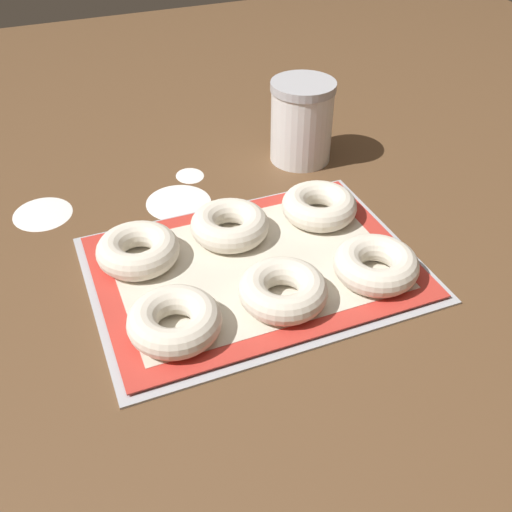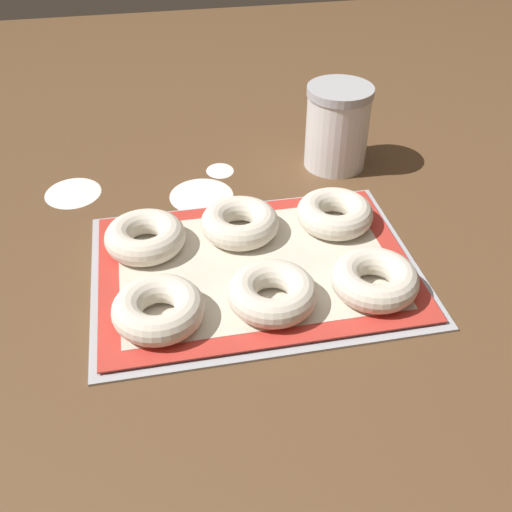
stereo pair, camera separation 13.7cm
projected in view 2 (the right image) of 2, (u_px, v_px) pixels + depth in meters
ground_plane at (250, 271)px, 0.94m from camera, size 2.80×2.80×0.00m
baking_tray at (256, 270)px, 0.94m from camera, size 0.51×0.37×0.01m
baking_mat at (256, 268)px, 0.93m from camera, size 0.48×0.35×0.00m
bagel_front_left at (158, 309)px, 0.83m from camera, size 0.13×0.13×0.04m
bagel_front_center at (272, 293)px, 0.85m from camera, size 0.13×0.13×0.04m
bagel_front_right at (375, 279)px, 0.88m from camera, size 0.13×0.13×0.04m
bagel_back_left at (145, 237)px, 0.96m from camera, size 0.13×0.13×0.04m
bagel_back_center at (240, 223)px, 0.99m from camera, size 0.13×0.13×0.04m
bagel_back_right at (335, 213)px, 1.01m from camera, size 0.13×0.13×0.04m
flour_canister at (337, 127)px, 1.16m from camera, size 0.13×0.13×0.16m
flour_patch_near at (73, 192)px, 1.12m from camera, size 0.10×0.11×0.00m
flour_patch_far at (219, 170)px, 1.18m from camera, size 0.05×0.06×0.00m
flour_patch_side at (201, 195)px, 1.11m from camera, size 0.12×0.12×0.00m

